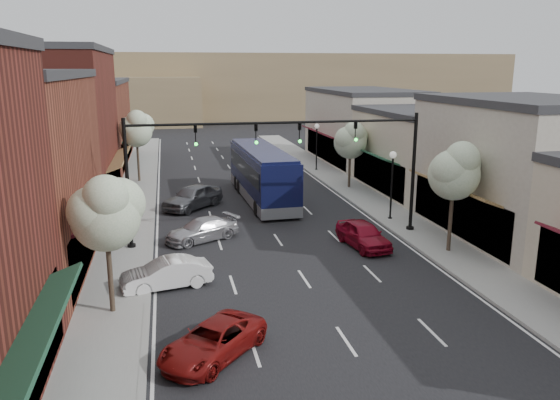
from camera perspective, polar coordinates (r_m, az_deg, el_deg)
ground at (r=23.59m, az=3.78°, el=-10.02°), size 160.00×160.00×0.00m
sidewalk_left at (r=40.47m, az=-15.02°, el=-0.24°), size 2.80×73.00×0.15m
sidewalk_right at (r=42.86m, az=7.99°, el=0.86°), size 2.80×73.00×0.15m
curb_left at (r=40.40m, az=-13.04°, el=-0.14°), size 0.25×73.00×0.17m
curb_right at (r=42.41m, az=6.20°, el=0.78°), size 0.25×73.00×0.17m
bldg_left_midfar at (r=41.82m, az=-23.44°, el=6.97°), size 10.14×14.10×10.90m
bldg_left_far at (r=57.63m, az=-20.26°, el=7.54°), size 10.14×18.10×8.40m
bldg_right_midnear at (r=33.68m, az=24.08°, el=2.96°), size 9.14×12.10×7.90m
bldg_right_midfar at (r=43.92m, az=14.89°, el=4.95°), size 9.14×12.10×6.40m
bldg_right_far at (r=56.62m, az=8.59°, el=7.61°), size 9.14×16.10×7.40m
hill_far at (r=111.00m, az=-8.97°, el=11.70°), size 120.00×30.00×12.00m
hill_near at (r=100.76m, az=-23.08°, el=9.47°), size 50.00×20.00×8.00m
signal_mast_right at (r=31.39m, az=9.92°, el=4.58°), size 8.22×0.46×7.00m
signal_mast_left at (r=29.19m, az=-11.11°, el=3.85°), size 8.22×0.46×7.00m
tree_right_near at (r=28.99m, az=17.89°, el=3.03°), size 2.85×2.65×5.95m
tree_right_far at (r=43.50m, az=7.45°, el=6.31°), size 2.85×2.65×5.43m
tree_left_near at (r=21.51m, az=-17.69°, el=-1.11°), size 2.85×2.65×5.69m
tree_left_far at (r=47.04m, az=-14.74°, el=7.28°), size 2.85×2.65×6.13m
lamp_post_near at (r=34.77m, az=11.64°, el=2.67°), size 0.44×0.44×4.44m
lamp_post_far at (r=51.09m, az=3.86°, el=6.36°), size 0.44×0.44×4.44m
coach_bus at (r=39.76m, az=-1.90°, el=2.79°), size 3.10×12.53×3.81m
red_hatchback at (r=29.83m, az=8.68°, el=-3.57°), size 2.23×4.35×1.42m
parked_car_a at (r=18.93m, az=-7.03°, el=-14.43°), size 4.28×4.39×1.17m
parked_car_b at (r=24.69m, az=-11.80°, el=-7.55°), size 4.16×2.21×1.30m
parked_car_c at (r=30.92m, az=-8.17°, el=-3.10°), size 4.62×3.53×1.25m
parked_car_d at (r=38.03m, az=-9.11°, el=0.34°), size 4.73×4.84×1.64m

